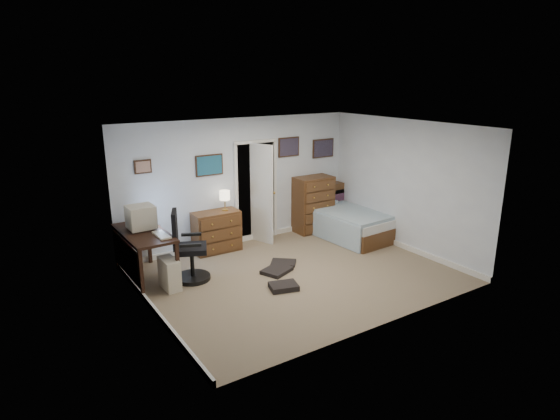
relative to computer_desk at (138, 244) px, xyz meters
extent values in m
cube|color=gray|center=(2.30, -1.21, -0.65)|extent=(5.00, 4.00, 0.02)
cube|color=black|center=(0.10, 0.00, 0.17)|extent=(0.69, 1.45, 0.04)
cube|color=black|center=(-0.18, -0.68, -0.25)|extent=(0.06, 0.06, 0.79)
cube|color=black|center=(0.40, -0.67, -0.25)|extent=(0.06, 0.06, 0.79)
cube|color=black|center=(-0.20, 0.67, -0.25)|extent=(0.06, 0.06, 0.79)
cube|color=black|center=(0.37, 0.68, -0.25)|extent=(0.06, 0.06, 0.79)
cube|color=black|center=(-0.21, 0.00, -0.20)|extent=(0.06, 1.33, 0.55)
cube|color=beige|center=(0.12, 0.15, 0.40)|extent=(0.43, 0.41, 0.38)
cube|color=#8CB2F2|center=(0.33, 0.16, 0.40)|extent=(0.02, 0.31, 0.24)
cube|color=beige|center=(0.12, 0.15, 0.20)|extent=(0.28, 0.28, 0.02)
cube|color=beige|center=(0.28, -0.35, 0.20)|extent=(0.17, 0.45, 0.03)
cube|color=beige|center=(0.30, -0.55, -0.39)|extent=(0.23, 0.47, 0.50)
cube|color=black|center=(0.42, -0.55, -0.39)|extent=(0.01, 0.33, 0.39)
cylinder|color=black|center=(0.73, -0.43, -0.61)|extent=(0.76, 0.76, 0.07)
cylinder|color=black|center=(0.73, -0.43, -0.36)|extent=(0.09, 0.09, 0.44)
cube|color=black|center=(0.73, -0.43, -0.09)|extent=(0.64, 0.64, 0.09)
cube|color=black|center=(0.51, -0.33, 0.25)|extent=(0.24, 0.43, 0.61)
cube|color=black|center=(0.63, -0.67, 0.06)|extent=(0.33, 0.18, 0.04)
cube|color=black|center=(0.84, -0.18, 0.06)|extent=(0.33, 0.18, 0.04)
cube|color=maroon|center=(-0.02, 0.68, -0.26)|extent=(0.16, 0.16, 0.76)
cube|color=brown|center=(1.65, 0.56, -0.25)|extent=(0.90, 0.47, 0.79)
cylinder|color=gold|center=(1.85, 0.56, 0.16)|extent=(0.12, 0.12, 0.02)
cylinder|color=gold|center=(1.85, 0.56, 0.28)|extent=(0.02, 0.02, 0.24)
cylinder|color=beige|center=(1.85, 0.56, 0.44)|extent=(0.20, 0.20, 0.18)
cube|color=black|center=(2.65, 1.09, 0.36)|extent=(0.90, 0.60, 2.00)
cube|color=white|center=(2.20, 0.76, 0.36)|extent=(0.06, 0.05, 2.00)
cube|color=white|center=(3.10, 0.76, 0.36)|extent=(0.06, 0.05, 2.00)
cube|color=white|center=(2.65, 0.76, 1.38)|extent=(0.96, 0.05, 0.06)
cube|color=white|center=(2.61, 0.65, 0.36)|extent=(0.31, 0.77, 2.00)
sphere|color=gold|center=(2.92, 0.50, 0.36)|extent=(0.06, 0.06, 0.06)
cube|color=brown|center=(3.94, 0.54, -0.04)|extent=(0.82, 0.49, 1.20)
cube|color=brown|center=(4.51, 0.66, -0.16)|extent=(1.08, 0.30, 0.97)
cube|color=black|center=(4.51, 0.58, 0.03)|extent=(0.99, 0.14, 0.32)
cube|color=maroon|center=(4.51, 0.58, -0.02)|extent=(0.86, 0.15, 0.24)
cube|color=brown|center=(4.30, -0.14, -0.47)|extent=(1.08, 1.97, 0.33)
cube|color=white|center=(4.30, -0.14, -0.22)|extent=(1.03, 1.93, 0.17)
cube|color=teal|center=(4.31, -0.24, -0.11)|extent=(1.11, 1.69, 0.10)
cube|color=teal|center=(3.80, -0.27, -0.37)|extent=(0.14, 1.63, 0.52)
cube|color=#7B9EC6|center=(4.25, 0.57, -0.07)|extent=(0.55, 0.40, 0.12)
cube|color=#331E11|center=(0.40, 0.77, 1.11)|extent=(0.30, 0.03, 0.24)
cube|color=olive|center=(0.40, 0.75, 1.11)|extent=(0.25, 0.01, 0.19)
cube|color=#331E11|center=(1.65, 0.77, 1.01)|extent=(0.55, 0.03, 0.40)
cube|color=navy|center=(1.65, 0.75, 1.01)|extent=(0.50, 0.01, 0.35)
cube|color=#331E11|center=(3.45, 0.77, 1.21)|extent=(0.50, 0.03, 0.40)
cube|color=black|center=(3.45, 0.75, 1.21)|extent=(0.45, 0.01, 0.35)
cube|color=#331E11|center=(4.35, 0.77, 1.11)|extent=(0.55, 0.03, 0.40)
cube|color=black|center=(4.35, 0.75, 1.11)|extent=(0.50, 0.01, 0.35)
cube|color=black|center=(2.37, -0.69, -0.62)|extent=(0.54, 0.53, 0.04)
cube|color=black|center=(2.06, -0.94, -0.61)|extent=(0.60, 0.54, 0.07)
cube|color=black|center=(1.80, -1.56, -0.60)|extent=(0.51, 0.43, 0.09)
camera|label=1|loc=(-1.94, -7.24, 2.62)|focal=30.00mm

